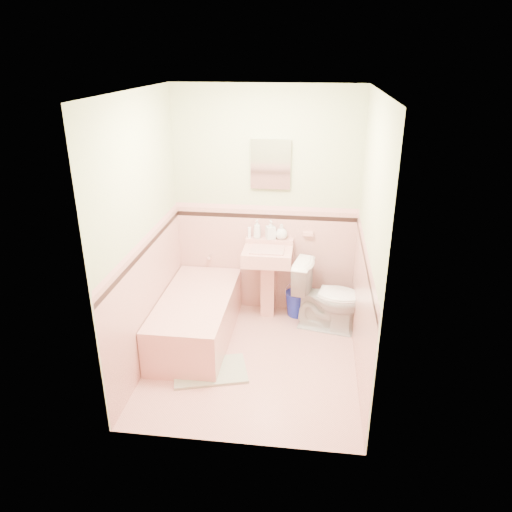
# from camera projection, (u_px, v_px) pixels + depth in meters

# --- Properties ---
(floor) EXTENTS (2.20, 2.20, 0.00)m
(floor) POSITION_uv_depth(u_px,v_px,m) (253.00, 360.00, 4.76)
(floor) COLOR #DD9A90
(floor) RESTS_ON ground
(ceiling) EXTENTS (2.20, 2.20, 0.00)m
(ceiling) POSITION_uv_depth(u_px,v_px,m) (252.00, 91.00, 3.79)
(ceiling) COLOR white
(ceiling) RESTS_ON ground
(wall_back) EXTENTS (2.50, 0.00, 2.50)m
(wall_back) POSITION_uv_depth(u_px,v_px,m) (266.00, 205.00, 5.28)
(wall_back) COLOR #F1E6C4
(wall_back) RESTS_ON ground
(wall_front) EXTENTS (2.50, 0.00, 2.50)m
(wall_front) POSITION_uv_depth(u_px,v_px,m) (231.00, 299.00, 3.27)
(wall_front) COLOR #F1E6C4
(wall_front) RESTS_ON ground
(wall_left) EXTENTS (0.00, 2.50, 2.50)m
(wall_left) POSITION_uv_depth(u_px,v_px,m) (143.00, 236.00, 4.39)
(wall_left) COLOR #F1E6C4
(wall_left) RESTS_ON ground
(wall_right) EXTENTS (0.00, 2.50, 2.50)m
(wall_right) POSITION_uv_depth(u_px,v_px,m) (368.00, 246.00, 4.16)
(wall_right) COLOR #F1E6C4
(wall_right) RESTS_ON ground
(wainscot_back) EXTENTS (2.00, 0.00, 2.00)m
(wainscot_back) POSITION_uv_depth(u_px,v_px,m) (265.00, 260.00, 5.52)
(wainscot_back) COLOR #DF9F96
(wainscot_back) RESTS_ON ground
(wainscot_front) EXTENTS (2.00, 0.00, 2.00)m
(wainscot_front) POSITION_uv_depth(u_px,v_px,m) (233.00, 378.00, 3.53)
(wainscot_front) COLOR #DF9F96
(wainscot_front) RESTS_ON ground
(wainscot_left) EXTENTS (0.00, 2.20, 2.20)m
(wainscot_left) POSITION_uv_depth(u_px,v_px,m) (150.00, 300.00, 4.64)
(wainscot_left) COLOR #DF9F96
(wainscot_left) RESTS_ON ground
(wainscot_right) EXTENTS (0.00, 2.20, 2.20)m
(wainscot_right) POSITION_uv_depth(u_px,v_px,m) (361.00, 313.00, 4.41)
(wainscot_right) COLOR #DF9F96
(wainscot_right) RESTS_ON ground
(accent_back) EXTENTS (2.00, 0.00, 2.00)m
(accent_back) POSITION_uv_depth(u_px,v_px,m) (266.00, 217.00, 5.31)
(accent_back) COLOR black
(accent_back) RESTS_ON ground
(accent_front) EXTENTS (2.00, 0.00, 2.00)m
(accent_front) POSITION_uv_depth(u_px,v_px,m) (232.00, 315.00, 3.33)
(accent_front) COLOR black
(accent_front) RESTS_ON ground
(accent_left) EXTENTS (0.00, 2.20, 2.20)m
(accent_left) POSITION_uv_depth(u_px,v_px,m) (146.00, 249.00, 4.44)
(accent_left) COLOR black
(accent_left) RESTS_ON ground
(accent_right) EXTENTS (0.00, 2.20, 2.20)m
(accent_right) POSITION_uv_depth(u_px,v_px,m) (365.00, 260.00, 4.21)
(accent_right) COLOR black
(accent_right) RESTS_ON ground
(cap_back) EXTENTS (2.00, 0.00, 2.00)m
(cap_back) POSITION_uv_depth(u_px,v_px,m) (266.00, 208.00, 5.27)
(cap_back) COLOR #DD9C97
(cap_back) RESTS_ON ground
(cap_front) EXTENTS (2.00, 0.00, 2.00)m
(cap_front) POSITION_uv_depth(u_px,v_px,m) (231.00, 302.00, 3.29)
(cap_front) COLOR #DD9C97
(cap_front) RESTS_ON ground
(cap_left) EXTENTS (0.00, 2.20, 2.20)m
(cap_left) POSITION_uv_depth(u_px,v_px,m) (145.00, 239.00, 4.40)
(cap_left) COLOR #DD9C97
(cap_left) RESTS_ON ground
(cap_right) EXTENTS (0.00, 2.20, 2.20)m
(cap_right) POSITION_uv_depth(u_px,v_px,m) (366.00, 249.00, 4.17)
(cap_right) COLOR #DD9C97
(cap_right) RESTS_ON ground
(bathtub) EXTENTS (0.70, 1.50, 0.45)m
(bathtub) POSITION_uv_depth(u_px,v_px,m) (197.00, 319.00, 5.04)
(bathtub) COLOR #D8948A
(bathtub) RESTS_ON floor
(tub_faucet) EXTENTS (0.04, 0.12, 0.04)m
(tub_faucet) POSITION_uv_depth(u_px,v_px,m) (210.00, 256.00, 5.55)
(tub_faucet) COLOR silver
(tub_faucet) RESTS_ON wall_back
(sink) EXTENTS (0.53, 0.48, 0.83)m
(sink) POSITION_uv_depth(u_px,v_px,m) (267.00, 284.00, 5.38)
(sink) COLOR #D8948A
(sink) RESTS_ON floor
(sink_faucet) EXTENTS (0.02, 0.02, 0.10)m
(sink_faucet) POSITION_uv_depth(u_px,v_px,m) (269.00, 234.00, 5.30)
(sink_faucet) COLOR silver
(sink_faucet) RESTS_ON sink
(medicine_cabinet) EXTENTS (0.40, 0.04, 0.50)m
(medicine_cabinet) POSITION_uv_depth(u_px,v_px,m) (271.00, 164.00, 5.07)
(medicine_cabinet) COLOR white
(medicine_cabinet) RESTS_ON wall_back
(soap_dish) EXTENTS (0.11, 0.06, 0.04)m
(soap_dish) POSITION_uv_depth(u_px,v_px,m) (308.00, 234.00, 5.30)
(soap_dish) COLOR #D8948A
(soap_dish) RESTS_ON wall_back
(soap_bottle_left) EXTENTS (0.10, 0.10, 0.21)m
(soap_bottle_left) POSITION_uv_depth(u_px,v_px,m) (257.00, 229.00, 5.34)
(soap_bottle_left) COLOR #B2B2B2
(soap_bottle_left) RESTS_ON sink
(soap_bottle_mid) EXTENTS (0.12, 0.13, 0.21)m
(soap_bottle_mid) POSITION_uv_depth(u_px,v_px,m) (271.00, 230.00, 5.32)
(soap_bottle_mid) COLOR #B2B2B2
(soap_bottle_mid) RESTS_ON sink
(soap_bottle_right) EXTENTS (0.17, 0.17, 0.17)m
(soap_bottle_right) POSITION_uv_depth(u_px,v_px,m) (282.00, 232.00, 5.31)
(soap_bottle_right) COLOR #B2B2B2
(soap_bottle_right) RESTS_ON sink
(tube) EXTENTS (0.04, 0.04, 0.12)m
(tube) POSITION_uv_depth(u_px,v_px,m) (249.00, 232.00, 5.36)
(tube) COLOR white
(tube) RESTS_ON sink
(toilet) EXTENTS (0.81, 0.56, 0.76)m
(toilet) POSITION_uv_depth(u_px,v_px,m) (328.00, 297.00, 5.17)
(toilet) COLOR white
(toilet) RESTS_ON floor
(bucket) EXTENTS (0.33, 0.33, 0.28)m
(bucket) POSITION_uv_depth(u_px,v_px,m) (298.00, 303.00, 5.53)
(bucket) COLOR #1724A0
(bucket) RESTS_ON floor
(bath_mat) EXTENTS (0.77, 0.62, 0.03)m
(bath_mat) POSITION_uv_depth(u_px,v_px,m) (210.00, 371.00, 4.57)
(bath_mat) COLOR gray
(bath_mat) RESTS_ON floor
(shoe) EXTENTS (0.16, 0.08, 0.06)m
(shoe) POSITION_uv_depth(u_px,v_px,m) (190.00, 372.00, 4.49)
(shoe) COLOR #BF1E59
(shoe) RESTS_ON bath_mat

